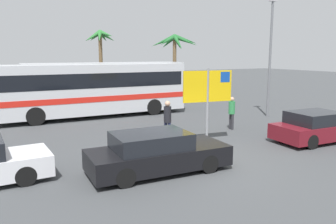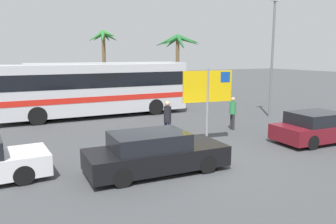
{
  "view_description": "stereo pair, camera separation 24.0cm",
  "coord_description": "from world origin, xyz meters",
  "px_view_note": "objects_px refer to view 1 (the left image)",
  "views": [
    {
      "loc": [
        -6.11,
        -9.43,
        3.77
      ],
      "look_at": [
        0.55,
        3.31,
        1.3
      ],
      "focal_mm": 36.09,
      "sensor_mm": 36.0,
      "label": 1
    },
    {
      "loc": [
        -5.89,
        -9.54,
        3.77
      ],
      "look_at": [
        0.55,
        3.31,
        1.3
      ],
      "focal_mm": 36.09,
      "sensor_mm": 36.0,
      "label": 2
    }
  ],
  "objects_px": {
    "car_black": "(157,153)",
    "pedestrian_near_sign": "(168,118)",
    "bus_front_coach": "(93,87)",
    "bus_rear_coach": "(107,82)",
    "pedestrian_by_bus": "(232,110)",
    "ferry_sign": "(209,89)",
    "car_maroon": "(317,127)"
  },
  "relations": [
    {
      "from": "bus_front_coach",
      "to": "ferry_sign",
      "type": "height_order",
      "value": "ferry_sign"
    },
    {
      "from": "ferry_sign",
      "to": "bus_rear_coach",
      "type": "bearing_deg",
      "value": 101.06
    },
    {
      "from": "bus_front_coach",
      "to": "ferry_sign",
      "type": "bearing_deg",
      "value": -73.15
    },
    {
      "from": "car_black",
      "to": "bus_front_coach",
      "type": "bearing_deg",
      "value": 87.09
    },
    {
      "from": "pedestrian_near_sign",
      "to": "car_maroon",
      "type": "bearing_deg",
      "value": -56.38
    },
    {
      "from": "car_maroon",
      "to": "pedestrian_near_sign",
      "type": "height_order",
      "value": "pedestrian_near_sign"
    },
    {
      "from": "car_black",
      "to": "pedestrian_by_bus",
      "type": "height_order",
      "value": "pedestrian_by_bus"
    },
    {
      "from": "pedestrian_near_sign",
      "to": "pedestrian_by_bus",
      "type": "xyz_separation_m",
      "value": [
        4.03,
        0.74,
        -0.1
      ]
    },
    {
      "from": "bus_rear_coach",
      "to": "pedestrian_near_sign",
      "type": "distance_m",
      "value": 10.77
    },
    {
      "from": "bus_rear_coach",
      "to": "pedestrian_by_bus",
      "type": "bearing_deg",
      "value": -71.42
    },
    {
      "from": "car_maroon",
      "to": "pedestrian_by_bus",
      "type": "height_order",
      "value": "pedestrian_by_bus"
    },
    {
      "from": "pedestrian_near_sign",
      "to": "pedestrian_by_bus",
      "type": "relative_size",
      "value": 1.09
    },
    {
      "from": "bus_front_coach",
      "to": "pedestrian_by_bus",
      "type": "height_order",
      "value": "bus_front_coach"
    },
    {
      "from": "pedestrian_near_sign",
      "to": "pedestrian_by_bus",
      "type": "height_order",
      "value": "pedestrian_near_sign"
    },
    {
      "from": "bus_rear_coach",
      "to": "pedestrian_by_bus",
      "type": "xyz_separation_m",
      "value": [
        3.36,
        -9.99,
        -0.81
      ]
    },
    {
      "from": "pedestrian_near_sign",
      "to": "bus_rear_coach",
      "type": "bearing_deg",
      "value": 56.39
    },
    {
      "from": "bus_rear_coach",
      "to": "pedestrian_by_bus",
      "type": "distance_m",
      "value": 10.57
    },
    {
      "from": "car_black",
      "to": "pedestrian_near_sign",
      "type": "height_order",
      "value": "pedestrian_near_sign"
    },
    {
      "from": "ferry_sign",
      "to": "car_black",
      "type": "bearing_deg",
      "value": -140.35
    },
    {
      "from": "bus_rear_coach",
      "to": "ferry_sign",
      "type": "height_order",
      "value": "ferry_sign"
    },
    {
      "from": "ferry_sign",
      "to": "car_black",
      "type": "distance_m",
      "value": 4.43
    },
    {
      "from": "ferry_sign",
      "to": "pedestrian_near_sign",
      "type": "height_order",
      "value": "ferry_sign"
    },
    {
      "from": "ferry_sign",
      "to": "bus_front_coach",
      "type": "bearing_deg",
      "value": 114.3
    },
    {
      "from": "bus_front_coach",
      "to": "car_maroon",
      "type": "distance_m",
      "value": 12.6
    },
    {
      "from": "pedestrian_by_bus",
      "to": "pedestrian_near_sign",
      "type": "bearing_deg",
      "value": 13.59
    },
    {
      "from": "bus_front_coach",
      "to": "bus_rear_coach",
      "type": "bearing_deg",
      "value": 60.19
    },
    {
      "from": "bus_front_coach",
      "to": "ferry_sign",
      "type": "distance_m",
      "value": 8.91
    },
    {
      "from": "bus_front_coach",
      "to": "car_black",
      "type": "relative_size",
      "value": 2.44
    },
    {
      "from": "car_black",
      "to": "pedestrian_near_sign",
      "type": "relative_size",
      "value": 2.55
    },
    {
      "from": "bus_front_coach",
      "to": "car_black",
      "type": "bearing_deg",
      "value": -94.76
    },
    {
      "from": "bus_rear_coach",
      "to": "car_maroon",
      "type": "relative_size",
      "value": 2.72
    },
    {
      "from": "bus_front_coach",
      "to": "car_maroon",
      "type": "relative_size",
      "value": 2.72
    }
  ]
}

